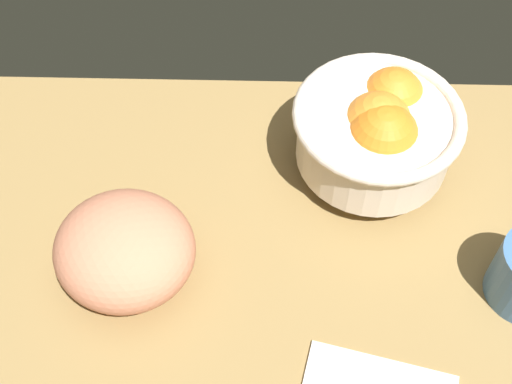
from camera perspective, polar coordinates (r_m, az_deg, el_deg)
name	(u,v)px	position (r cm, az deg, el deg)	size (l,w,h in cm)	color
ground_plane	(270,292)	(79.04, 1.15, -8.33)	(80.33, 64.17, 3.00)	olive
fruit_bowl	(378,130)	(82.97, 10.08, 5.10)	(20.17, 20.17, 12.16)	beige
bread_loaf	(125,250)	(75.83, -10.84, -4.74)	(15.50, 14.86, 9.51)	tan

